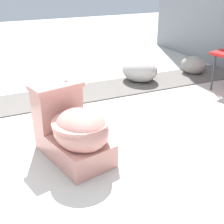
% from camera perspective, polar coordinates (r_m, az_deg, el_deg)
% --- Properties ---
extents(ground_plane, '(14.00, 14.00, 0.00)m').
position_cam_1_polar(ground_plane, '(2.28, -7.71, -8.74)').
color(ground_plane, beige).
extents(gravel_strip, '(0.56, 8.00, 0.01)m').
position_cam_1_polar(gravel_strip, '(3.45, -5.94, 3.40)').
color(gravel_strip, '#605B56').
rests_on(gravel_strip, ground).
extents(toilet, '(0.70, 0.50, 0.52)m').
position_cam_1_polar(toilet, '(2.21, -7.04, -3.26)').
color(toilet, tan).
rests_on(toilet, ground).
extents(boulder_near, '(0.55, 0.50, 0.28)m').
position_cam_1_polar(boulder_near, '(3.82, 5.05, 7.63)').
color(boulder_near, '#B7B2AD').
rests_on(boulder_near, ground).
extents(boulder_far, '(0.40, 0.38, 0.24)m').
position_cam_1_polar(boulder_far, '(4.22, 14.65, 8.29)').
color(boulder_far, gray).
rests_on(boulder_far, ground).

